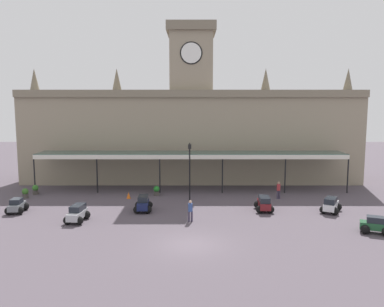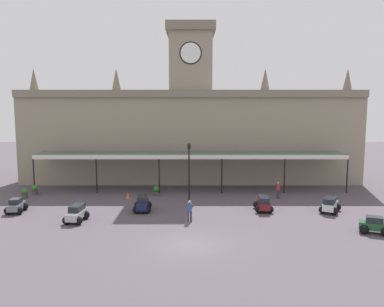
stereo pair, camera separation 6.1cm
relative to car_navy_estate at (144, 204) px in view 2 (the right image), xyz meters
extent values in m
plane|color=#4F464E|center=(4.06, -7.93, -0.56)|extent=(140.00, 140.00, 0.00)
cube|color=gray|center=(4.06, 13.62, 4.73)|extent=(38.60, 6.49, 10.59)
cube|color=gray|center=(4.06, 10.22, 9.62)|extent=(38.60, 0.30, 0.80)
cube|color=gray|center=(4.06, 13.62, 13.26)|extent=(4.80, 4.80, 6.47)
cube|color=#766C59|center=(4.06, 13.62, 16.99)|extent=(5.50, 5.50, 1.00)
cylinder|color=white|center=(4.06, 11.16, 14.03)|extent=(2.20, 0.12, 2.20)
cylinder|color=black|center=(4.06, 11.20, 14.03)|extent=(2.46, 0.06, 2.46)
cone|color=#6E6554|center=(-14.25, 13.62, 11.32)|extent=(1.10, 1.10, 2.60)
cone|color=#6E6554|center=(-4.63, 13.62, 11.32)|extent=(1.10, 1.10, 2.60)
cone|color=#6E6554|center=(12.74, 13.62, 11.32)|extent=(1.10, 1.10, 2.60)
cone|color=#6E6554|center=(22.36, 13.62, 11.32)|extent=(1.10, 1.10, 2.60)
cube|color=#38564C|center=(4.06, 8.17, 3.36)|extent=(31.96, 3.20, 0.16)
cube|color=silver|center=(4.06, 6.57, 3.16)|extent=(31.96, 0.12, 0.44)
cylinder|color=black|center=(-11.92, 6.72, 1.36)|extent=(0.14, 0.14, 3.85)
cylinder|color=black|center=(-5.53, 6.72, 1.36)|extent=(0.14, 0.14, 3.85)
cylinder|color=black|center=(0.86, 6.72, 1.36)|extent=(0.14, 0.14, 3.85)
cylinder|color=black|center=(7.25, 6.72, 1.36)|extent=(0.14, 0.14, 3.85)
cylinder|color=black|center=(13.64, 6.72, 1.36)|extent=(0.14, 0.14, 3.85)
cylinder|color=black|center=(20.04, 6.72, 1.36)|extent=(0.14, 0.14, 3.85)
cube|color=#19214C|center=(0.00, -0.04, -0.02)|extent=(1.02, 2.29, 0.55)
cube|color=#1E232B|center=(-0.01, 0.16, 0.48)|extent=(0.91, 1.59, 0.45)
sphere|color=black|center=(0.49, -0.79, -0.24)|extent=(0.64, 0.64, 0.64)
sphere|color=black|center=(-0.41, -0.84, -0.24)|extent=(0.64, 0.64, 0.64)
sphere|color=black|center=(0.41, 0.76, -0.24)|extent=(0.64, 0.64, 0.64)
sphere|color=black|center=(-0.49, 0.71, -0.24)|extent=(0.64, 0.64, 0.64)
cube|color=silver|center=(15.80, -0.39, -0.02)|extent=(1.90, 2.40, 0.55)
cube|color=#1E232B|center=(15.70, -0.57, 0.48)|extent=(1.49, 1.76, 0.45)
sphere|color=black|center=(15.79, 0.50, -0.24)|extent=(0.64, 0.64, 0.64)
sphere|color=black|center=(16.57, 0.06, -0.24)|extent=(0.64, 0.64, 0.64)
sphere|color=black|center=(15.02, -0.84, -0.24)|extent=(0.64, 0.64, 0.64)
sphere|color=black|center=(15.80, -1.29, -0.24)|extent=(0.64, 0.64, 0.64)
cube|color=slate|center=(-10.51, -0.46, -0.04)|extent=(1.06, 2.12, 0.50)
cube|color=#1E232B|center=(-10.50, -0.51, 0.42)|extent=(0.90, 1.17, 0.42)
sphere|color=black|center=(-11.01, 0.17, -0.24)|extent=(0.64, 0.64, 0.64)
sphere|color=black|center=(-10.13, 0.25, -0.24)|extent=(0.64, 0.64, 0.64)
sphere|color=black|center=(-10.88, -1.17, -0.24)|extent=(0.64, 0.64, 0.64)
sphere|color=black|center=(-10.01, -1.09, -0.24)|extent=(0.64, 0.64, 0.64)
cube|color=#1E512D|center=(17.00, -5.72, -0.04)|extent=(2.23, 1.60, 0.50)
cube|color=#1E232B|center=(16.96, -5.70, 0.42)|extent=(1.32, 1.16, 0.42)
sphere|color=black|center=(16.55, -5.06, -0.24)|extent=(0.64, 0.64, 0.64)
sphere|color=black|center=(16.21, -5.87, -0.24)|extent=(0.64, 0.64, 0.64)
cube|color=maroon|center=(10.26, 0.05, -0.02)|extent=(1.01, 2.29, 0.55)
cube|color=#1E232B|center=(10.25, -0.15, 0.48)|extent=(0.91, 1.59, 0.45)
sphere|color=black|center=(9.85, 0.84, -0.24)|extent=(0.64, 0.64, 0.64)
sphere|color=black|center=(10.74, 0.80, -0.24)|extent=(0.64, 0.64, 0.64)
sphere|color=black|center=(9.77, -0.70, -0.24)|extent=(0.64, 0.64, 0.64)
sphere|color=black|center=(10.67, -0.75, -0.24)|extent=(0.64, 0.64, 0.64)
cube|color=#B2B5BA|center=(-4.71, -3.02, -0.02)|extent=(1.08, 2.32, 0.55)
cube|color=#1E232B|center=(-4.70, -2.83, 0.48)|extent=(0.95, 1.61, 0.45)
sphere|color=black|center=(-4.32, -3.83, -0.24)|extent=(0.64, 0.64, 0.64)
sphere|color=black|center=(-5.22, -3.76, -0.24)|extent=(0.64, 0.64, 0.64)
sphere|color=black|center=(-4.20, -2.29, -0.24)|extent=(0.64, 0.64, 0.64)
sphere|color=black|center=(-5.10, -2.22, -0.24)|extent=(0.64, 0.64, 0.64)
cylinder|color=#3F384C|center=(12.33, 4.16, -0.15)|extent=(0.17, 0.17, 0.82)
cylinder|color=#3F384C|center=(12.53, 4.25, -0.15)|extent=(0.17, 0.17, 0.82)
cylinder|color=#A52D33|center=(12.43, 4.20, 0.57)|extent=(0.34, 0.34, 0.62)
sphere|color=tan|center=(12.43, 4.20, 0.99)|extent=(0.23, 0.23, 0.23)
cylinder|color=#3F384C|center=(4.13, -3.03, -0.15)|extent=(0.17, 0.17, 0.82)
cylinder|color=#3F384C|center=(3.91, -3.06, -0.15)|extent=(0.17, 0.17, 0.82)
cylinder|color=#334C8C|center=(4.02, -3.05, 0.57)|extent=(0.34, 0.34, 0.62)
sphere|color=tan|center=(4.02, -3.05, 0.99)|extent=(0.23, 0.23, 0.23)
cylinder|color=black|center=(3.93, 3.33, 1.90)|extent=(0.13, 0.13, 4.92)
cube|color=black|center=(3.93, 3.33, 4.57)|extent=(0.30, 0.30, 0.44)
sphere|color=black|center=(3.93, 3.33, 4.85)|extent=(0.14, 0.14, 0.14)
cone|color=orange|center=(-1.96, 4.33, -0.25)|extent=(0.40, 0.40, 0.63)
cylinder|color=#47423D|center=(-11.63, 6.08, -0.35)|extent=(0.56, 0.56, 0.42)
sphere|color=#37762A|center=(-11.63, 6.08, 0.10)|extent=(0.60, 0.60, 0.60)
cylinder|color=#47423D|center=(0.62, 5.56, -0.35)|extent=(0.56, 0.56, 0.42)
sphere|color=#217426|center=(0.62, 5.56, 0.10)|extent=(0.60, 0.60, 0.60)
cylinder|color=#47423D|center=(-11.96, 4.48, -0.35)|extent=(0.56, 0.56, 0.42)
sphere|color=#396C27|center=(-11.96, 4.48, 0.10)|extent=(0.60, 0.60, 0.60)
camera|label=1|loc=(4.15, -31.55, 8.31)|focal=35.71mm
camera|label=2|loc=(4.21, -31.55, 8.31)|focal=35.71mm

